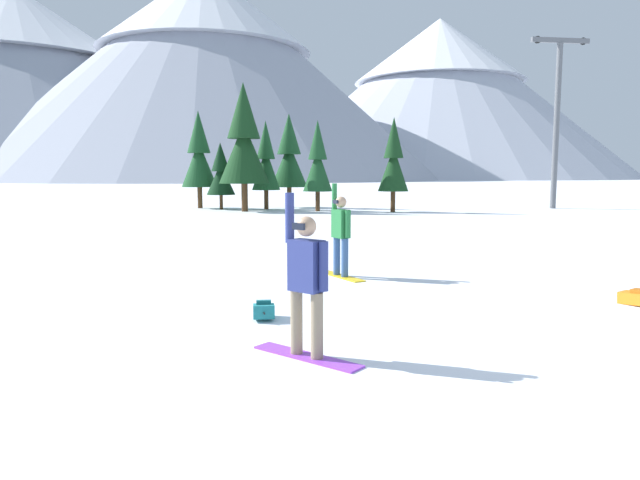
% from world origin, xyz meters
% --- Properties ---
extents(ground_plane, '(800.00, 800.00, 0.00)m').
position_xyz_m(ground_plane, '(0.00, 0.00, 0.00)').
color(ground_plane, white).
extents(snowboarder_foreground, '(1.25, 1.29, 1.98)m').
position_xyz_m(snowboarder_foreground, '(-3.43, -0.91, 0.93)').
color(snowboarder_foreground, '#993FD8').
rests_on(snowboarder_foreground, ground_plane).
extents(snowboarder_midground, '(0.83, 1.49, 2.00)m').
position_xyz_m(snowboarder_midground, '(-2.05, 4.43, 0.95)').
color(snowboarder_midground, yellow).
rests_on(snowboarder_midground, ground_plane).
extents(backpack_orange, '(0.49, 0.55, 0.28)m').
position_xyz_m(backpack_orange, '(2.42, 1.11, 0.12)').
color(backpack_orange, orange).
rests_on(backpack_orange, ground_plane).
extents(backpack_teal, '(0.33, 0.53, 0.29)m').
position_xyz_m(backpack_teal, '(-3.86, 1.02, 0.14)').
color(backpack_teal, '#1E7A7F').
rests_on(backpack_teal, ground_plane).
extents(pine_tree_tall, '(1.76, 1.76, 4.11)m').
position_xyz_m(pine_tree_tall, '(-5.22, 28.50, 2.24)').
color(pine_tree_tall, '#472D19').
rests_on(pine_tree_tall, ground_plane).
extents(pine_tree_broad, '(1.75, 1.75, 5.42)m').
position_xyz_m(pine_tree_broad, '(4.66, 24.67, 2.95)').
color(pine_tree_broad, '#472D19').
rests_on(pine_tree_broad, ground_plane).
extents(pine_tree_short, '(1.75, 1.75, 5.43)m').
position_xyz_m(pine_tree_short, '(-2.45, 28.19, 2.95)').
color(pine_tree_short, '#472D19').
rests_on(pine_tree_short, ground_plane).
extents(pine_tree_leaning, '(2.24, 2.24, 6.16)m').
position_xyz_m(pine_tree_leaning, '(-6.60, 29.97, 3.36)').
color(pine_tree_leaning, '#472D19').
rests_on(pine_tree_leaning, ground_plane).
extents(pine_tree_twin, '(1.73, 1.73, 5.30)m').
position_xyz_m(pine_tree_twin, '(0.46, 25.97, 2.89)').
color(pine_tree_twin, '#472D19').
rests_on(pine_tree_twin, ground_plane).
extents(pine_tree_young, '(2.92, 2.92, 7.41)m').
position_xyz_m(pine_tree_young, '(-3.81, 26.33, 4.04)').
color(pine_tree_young, '#472D19').
rests_on(pine_tree_young, ground_plane).
extents(pine_tree_slender, '(2.38, 2.38, 6.06)m').
position_xyz_m(pine_tree_slender, '(-0.87, 29.84, 3.30)').
color(pine_tree_slender, '#472D19').
rests_on(pine_tree_slender, ground_plane).
extents(ski_lift_tower, '(3.78, 0.36, 10.59)m').
position_xyz_m(ski_lift_tower, '(15.67, 26.55, 6.11)').
color(ski_lift_tower, '#595B60').
rests_on(ski_lift_tower, ground_plane).
extents(peak_east_ridge, '(195.84, 195.84, 72.28)m').
position_xyz_m(peak_east_ridge, '(-86.34, 230.63, 37.76)').
color(peak_east_ridge, '#8C93A3').
rests_on(peak_east_ridge, ground_plane).
extents(peak_west_ridge, '(159.65, 159.65, 71.43)m').
position_xyz_m(peak_west_ridge, '(-14.20, 198.50, 37.32)').
color(peak_west_ridge, '#9EA3B2').
rests_on(peak_west_ridge, ground_plane).
extents(peak_north_spur, '(165.66, 165.66, 69.61)m').
position_xyz_m(peak_north_spur, '(84.93, 243.03, 36.37)').
color(peak_north_spur, '#B2B7C6').
rests_on(peak_north_spur, ground_plane).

